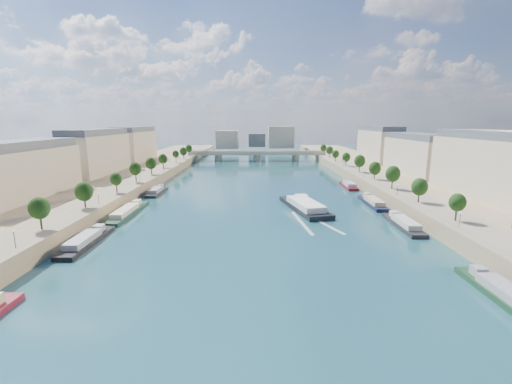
{
  "coord_description": "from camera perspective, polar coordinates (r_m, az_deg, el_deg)",
  "views": [
    {
      "loc": [
        -0.01,
        -40.17,
        32.2
      ],
      "look_at": [
        -0.37,
        90.99,
        5.0
      ],
      "focal_mm": 24.0,
      "sensor_mm": 36.0,
      "label": 1
    }
  ],
  "objects": [
    {
      "name": "skyline",
      "position": [
        360.14,
        0.68,
        8.92
      ],
      "size": [
        79.0,
        42.0,
        22.0
      ],
      "color": "beige",
      "rests_on": "ground"
    },
    {
      "name": "quay_right",
      "position": [
        160.36,
        26.84,
        -0.24
      ],
      "size": [
        44.0,
        520.0,
        5.0
      ],
      "primitive_type": "cube",
      "color": "#9E8460",
      "rests_on": "ground"
    },
    {
      "name": "trees_left",
      "position": [
        153.98,
        -20.79,
        2.84
      ],
      "size": [
        4.8,
        268.8,
        8.26
      ],
      "color": "#382B1E",
      "rests_on": "ground"
    },
    {
      "name": "quay_left",
      "position": [
        160.35,
        -26.52,
        -0.21
      ],
      "size": [
        44.0,
        520.0,
        5.0
      ],
      "primitive_type": "cube",
      "color": "#9E8460",
      "rests_on": "ground"
    },
    {
      "name": "buildings_right",
      "position": [
        175.02,
        29.34,
        5.06
      ],
      "size": [
        16.0,
        226.0,
        23.2
      ],
      "color": "beige",
      "rests_on": "ground"
    },
    {
      "name": "pave_right",
      "position": [
        153.74,
        21.92,
        0.69
      ],
      "size": [
        14.0,
        520.0,
        0.1
      ],
      "primitive_type": "cube",
      "color": "gray",
      "rests_on": "quay_right"
    },
    {
      "name": "moored_barges_right",
      "position": [
        110.97,
        24.49,
        -5.79
      ],
      "size": [
        5.0,
        162.8,
        3.6
      ],
      "color": "black",
      "rests_on": "ground"
    },
    {
      "name": "lamps_right",
      "position": [
        156.3,
        19.8,
        2.03
      ],
      "size": [
        0.36,
        200.36,
        4.28
      ],
      "color": "black",
      "rests_on": "ground"
    },
    {
      "name": "bridge",
      "position": [
        284.77,
        0.16,
        6.25
      ],
      "size": [
        112.0,
        12.0,
        8.15
      ],
      "color": "#C1B79E",
      "rests_on": "ground"
    },
    {
      "name": "pave_left",
      "position": [
        153.73,
        -21.61,
        0.71
      ],
      "size": [
        14.0,
        520.0,
        0.1
      ],
      "primitive_type": "cube",
      "color": "gray",
      "rests_on": "quay_left"
    },
    {
      "name": "buildings_left",
      "position": [
        175.01,
        -29.02,
        5.09
      ],
      "size": [
        16.0,
        226.0,
        23.2
      ],
      "color": "beige",
      "rests_on": "ground"
    },
    {
      "name": "lamps_left",
      "position": [
        142.46,
        -21.47,
        1.03
      ],
      "size": [
        0.36,
        200.36,
        4.28
      ],
      "color": "black",
      "rests_on": "ground"
    },
    {
      "name": "ground",
      "position": [
        143.82,
        0.16,
        -1.22
      ],
      "size": [
        700.0,
        700.0,
        0.0
      ],
      "primitive_type": "plane",
      "color": "#0C3237",
      "rests_on": "ground"
    },
    {
      "name": "trees_right",
      "position": [
        161.4,
        20.12,
        3.27
      ],
      "size": [
        4.8,
        268.8,
        8.26
      ],
      "color": "#382B1E",
      "rests_on": "ground"
    },
    {
      "name": "wake",
      "position": [
        112.74,
        9.22,
        -5.03
      ],
      "size": [
        13.78,
        25.95,
        0.04
      ],
      "color": "silver",
      "rests_on": "ground"
    },
    {
      "name": "moored_barges_left",
      "position": [
        101.64,
        -26.69,
        -7.55
      ],
      "size": [
        5.0,
        153.11,
        3.6
      ],
      "color": "#161A32",
      "rests_on": "ground"
    },
    {
      "name": "tour_barge",
      "position": [
        128.13,
        8.1,
        -2.36
      ],
      "size": [
        16.67,
        33.41,
        4.36
      ],
      "rotation": [
        0.0,
        0.0,
        0.24
      ],
      "color": "black",
      "rests_on": "ground"
    }
  ]
}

